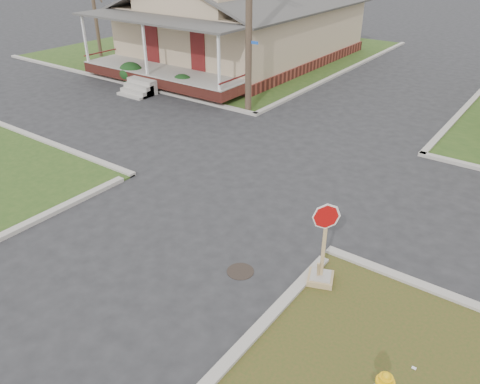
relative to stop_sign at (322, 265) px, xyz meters
The scene contains 9 objects.
ground 3.93m from the stop_sign, behind, with size 120.00×120.00×0.00m, color #252527.
verge_far_left 24.51m from the stop_sign, 133.56° to the left, with size 19.00×19.00×0.05m, color #2C491A.
curbs 6.17m from the stop_sign, 129.25° to the left, with size 80.00×40.00×0.12m, color #AEA79D, non-canonical shape.
manhole 1.91m from the stop_sign, 156.32° to the right, with size 0.64×0.64×0.01m, color black.
corner_house 21.60m from the stop_sign, 130.19° to the left, with size 10.10×15.50×5.30m.
tree_far_left 24.93m from the stop_sign, 151.75° to the left, with size 0.22×0.22×4.90m, color #3A2E21.
stop_sign is the anchor object (origin of this frame).
hedge_left 17.71m from the stop_sign, 151.03° to the left, with size 1.43×1.18×1.10m, color #133513.
hedge_right 14.98m from the stop_sign, 143.95° to the left, with size 1.30×1.06×0.99m, color #133513.
Camera 1 is at (7.29, -7.52, 6.91)m, focal length 35.00 mm.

